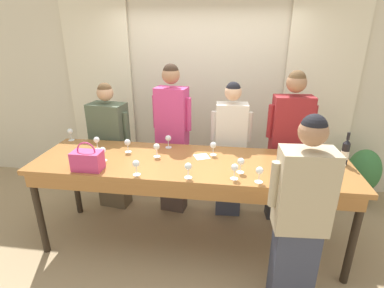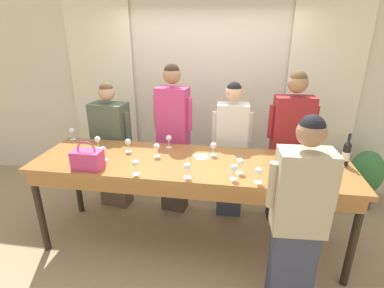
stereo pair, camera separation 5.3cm
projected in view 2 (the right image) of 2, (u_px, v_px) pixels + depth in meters
name	position (u px, v px, depth m)	size (l,w,h in m)	color
ground_plane	(191.00, 241.00, 3.37)	(18.00, 18.00, 0.00)	tan
wall_back	(207.00, 91.00, 4.22)	(12.00, 0.06, 2.80)	beige
curtain_panel_left	(104.00, 93.00, 4.40)	(0.93, 0.03, 2.69)	#EFE5C6
curtain_panel_right	(321.00, 100.00, 3.96)	(0.93, 0.03, 2.69)	#EFE5C6
tasting_bar	(190.00, 170.00, 3.01)	(3.17, 0.89, 0.99)	#9E6633
wine_bottle	(346.00, 153.00, 2.88)	(0.07, 0.07, 0.33)	black
handbag	(88.00, 159.00, 2.81)	(0.28, 0.16, 0.28)	#C63870
wine_glass_front_left	(103.00, 150.00, 2.99)	(0.07, 0.07, 0.15)	white
wine_glass_front_mid	(234.00, 169.00, 2.61)	(0.07, 0.07, 0.15)	white
wine_glass_front_right	(169.00, 139.00, 3.31)	(0.07, 0.07, 0.15)	white
wine_glass_center_left	(72.00, 131.00, 3.55)	(0.07, 0.07, 0.15)	white
wine_glass_center_mid	(240.00, 163.00, 2.73)	(0.07, 0.07, 0.15)	white
wine_glass_center_right	(128.00, 143.00, 3.20)	(0.07, 0.07, 0.15)	white
wine_glass_back_left	(157.00, 147.00, 3.08)	(0.07, 0.07, 0.15)	white
wine_glass_back_mid	(98.00, 140.00, 3.27)	(0.07, 0.07, 0.15)	white
wine_glass_back_right	(259.00, 172.00, 2.55)	(0.07, 0.07, 0.15)	white
wine_glass_near_host	(187.00, 167.00, 2.64)	(0.07, 0.07, 0.15)	white
wine_glass_by_bottle	(135.00, 164.00, 2.70)	(0.07, 0.07, 0.15)	white
wine_glass_by_handbag	(213.00, 146.00, 3.11)	(0.07, 0.07, 0.15)	white
napkin	(202.00, 157.00, 3.10)	(0.19, 0.19, 0.00)	white
guest_olive_jacket	(112.00, 147.00, 3.81)	(0.55, 0.32, 1.64)	brown
guest_pink_top	(173.00, 139.00, 3.63)	(0.48, 0.27, 1.87)	#473833
guest_cream_sweater	(231.00, 150.00, 3.57)	(0.48, 0.23, 1.69)	#383D51
guest_striped_shirt	(290.00, 148.00, 3.45)	(0.54, 0.25, 1.82)	#28282D
host_pouring	(298.00, 221.00, 2.25)	(0.51, 0.26, 1.71)	#383D51
potted_plant	(365.00, 176.00, 3.87)	(0.41, 0.41, 0.79)	#4C4C51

